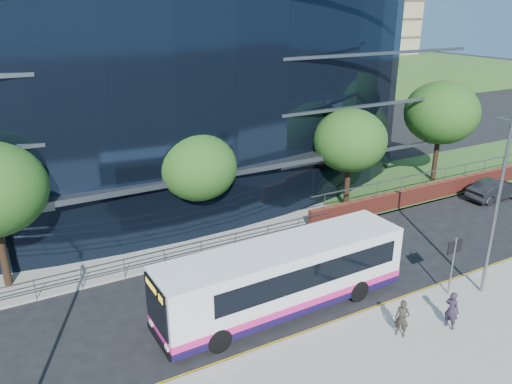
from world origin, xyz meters
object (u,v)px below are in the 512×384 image
street_sign (454,254)px  tree_far_b (198,167)px  parked_car (495,190)px  pedestrian_b (402,318)px  tree_far_c (350,140)px  tree_dist_e (302,69)px  pedestrian (452,310)px  tree_dist_f (385,64)px  city_bus (285,276)px  streetlight_east (497,204)px  tree_far_d (441,113)px

street_sign → tree_far_b: tree_far_b is taller
parked_car → pedestrian_b: pedestrian_b is taller
tree_far_c → tree_dist_e: bearing=61.3°
tree_far_c → pedestrian: (-4.46, -12.39, -3.57)m
tree_dist_f → city_bus: (-42.53, -40.82, -2.59)m
parked_car → city_bus: bearing=102.2°
streetlight_east → pedestrian_b: size_ratio=5.11×
tree_far_d → streetlight_east: streetlight_east is taller
tree_far_b → city_bus: bearing=-86.8°
tree_far_d → pedestrian_b: bearing=-140.6°
tree_far_b → city_bus: 8.72m
tree_far_b → parked_car: (19.80, -4.13, -3.52)m
tree_dist_f → pedestrian_b: 59.90m
tree_dist_f → pedestrian_b: bearing=-131.5°
tree_far_b → tree_dist_f: same height
tree_far_d → pedestrian: (-13.46, -13.39, -4.22)m
city_bus → pedestrian: 6.86m
pedestrian_b → tree_far_c: bearing=119.9°
tree_dist_e → tree_dist_f: tree_dist_e is taller
city_bus → pedestrian: city_bus is taller
tree_far_c → pedestrian: 13.65m
city_bus → pedestrian: bearing=-43.7°
tree_far_d → tree_dist_e: (8.00, 30.00, -0.65)m
street_sign → tree_far_d: 16.61m
tree_dist_e → streetlight_east: size_ratio=0.81×
tree_far_b → tree_dist_f: bearing=37.1°
street_sign → tree_dist_e: 45.99m
parked_car → tree_far_d: bearing=9.8°
tree_far_d → tree_dist_f: tree_far_d is taller
city_bus → pedestrian_b: city_bus is taller
tree_far_d → city_bus: (-18.53, -8.82, -3.57)m
tree_far_d → pedestrian_b: size_ratio=4.75×
tree_dist_e → street_sign: bearing=-115.1°
tree_dist_f → pedestrian: 58.95m
tree_far_c → pedestrian_b: bearing=-119.2°
tree_far_c → tree_dist_e: (17.00, 31.00, 0.00)m
tree_dist_e → pedestrian_b: (-23.60, -42.83, -3.60)m
city_bus → streetlight_east: bearing=-23.1°
tree_far_c → pedestrian_b: 14.01m
tree_dist_f → streetlight_east: streetlight_east is taller
tree_far_c → tree_dist_f: bearing=45.0°
parked_car → pedestrian_b: 18.34m
streetlight_east → parked_car: bearing=34.9°
parked_car → pedestrian_b: (-16.40, -8.20, 0.24)m
street_sign → tree_dist_f: tree_dist_f is taller
streetlight_east → city_bus: streetlight_east is taller
city_bus → pedestrian_b: size_ratio=7.26×
tree_far_d → tree_dist_e: bearing=75.1°
tree_far_c → tree_far_d: bearing=6.3°
pedestrian → pedestrian_b: size_ratio=1.04×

